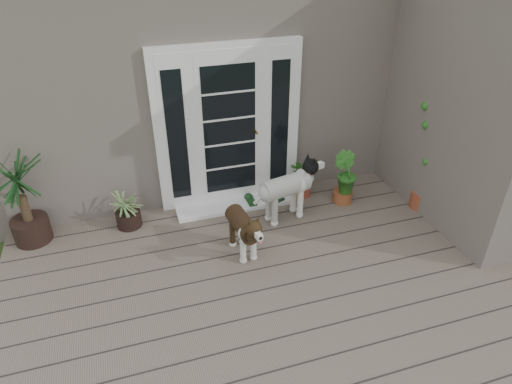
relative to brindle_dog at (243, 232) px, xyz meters
name	(u,v)px	position (x,y,z in m)	size (l,w,h in m)	color
deck	(304,308)	(0.37, -0.99, -0.36)	(6.20, 4.60, 0.12)	#6B5B4C
house_main	(208,57)	(0.37, 3.26, 1.13)	(7.40, 4.00, 3.10)	#665E54
house_wing	(496,104)	(3.27, 0.11, 1.13)	(1.60, 2.40, 3.10)	#665E54
door_unit	(229,127)	(0.17, 1.21, 0.77)	(1.90, 0.14, 2.15)	white
door_step	(235,204)	(0.17, 1.01, -0.28)	(1.60, 0.40, 0.05)	white
brindle_dog	(243,232)	(0.00, 0.00, 0.00)	(0.31, 0.72, 0.60)	#362413
white_dog	(285,195)	(0.72, 0.53, 0.05)	(0.36, 0.85, 0.71)	white
spider_plant	(127,207)	(-1.24, 0.96, -0.02)	(0.52, 0.52, 0.56)	#8BA968
yucca	(22,199)	(-2.38, 1.01, 0.30)	(0.82, 0.82, 1.19)	black
herb_a	(302,180)	(1.15, 0.99, -0.06)	(0.38, 0.38, 0.48)	#265719
herb_b	(344,185)	(1.63, 0.66, -0.04)	(0.35, 0.35, 0.53)	#2A611B
herb_c	(403,162)	(2.74, 0.94, 0.00)	(0.39, 0.39, 0.60)	#1C5819
sapling	(432,154)	(2.58, 0.22, 0.51)	(0.47, 0.47, 1.61)	#154C15
clog_left	(275,197)	(0.75, 0.96, -0.25)	(0.15, 0.33, 0.10)	black
clog_right	(251,201)	(0.39, 0.97, -0.25)	(0.15, 0.32, 0.10)	#163717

